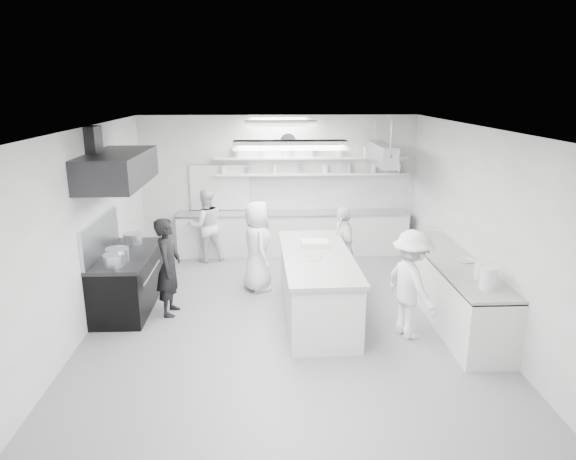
{
  "coord_description": "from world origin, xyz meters",
  "views": [
    {
      "loc": [
        -0.28,
        -7.66,
        3.58
      ],
      "look_at": [
        0.08,
        0.6,
        1.27
      ],
      "focal_mm": 32.02,
      "sensor_mm": 36.0,
      "label": 1
    }
  ],
  "objects_px": {
    "right_counter": "(452,290)",
    "cook_back": "(206,225)",
    "cook_stove": "(169,267)",
    "stove": "(127,282)",
    "prep_island": "(317,287)",
    "back_counter": "(293,233)"
  },
  "relations": [
    {
      "from": "right_counter",
      "to": "stove",
      "type": "bearing_deg",
      "value": 173.48
    },
    {
      "from": "back_counter",
      "to": "prep_island",
      "type": "height_order",
      "value": "prep_island"
    },
    {
      "from": "stove",
      "to": "right_counter",
      "type": "relative_size",
      "value": 0.55
    },
    {
      "from": "right_counter",
      "to": "cook_back",
      "type": "relative_size",
      "value": 2.13
    },
    {
      "from": "right_counter",
      "to": "prep_island",
      "type": "bearing_deg",
      "value": 175.56
    },
    {
      "from": "stove",
      "to": "cook_stove",
      "type": "relative_size",
      "value": 1.12
    },
    {
      "from": "stove",
      "to": "back_counter",
      "type": "height_order",
      "value": "back_counter"
    },
    {
      "from": "stove",
      "to": "cook_back",
      "type": "distance_m",
      "value": 2.62
    },
    {
      "from": "stove",
      "to": "right_counter",
      "type": "height_order",
      "value": "right_counter"
    },
    {
      "from": "back_counter",
      "to": "prep_island",
      "type": "relative_size",
      "value": 1.86
    },
    {
      "from": "cook_stove",
      "to": "cook_back",
      "type": "height_order",
      "value": "cook_stove"
    },
    {
      "from": "prep_island",
      "to": "cook_stove",
      "type": "relative_size",
      "value": 1.67
    },
    {
      "from": "stove",
      "to": "cook_back",
      "type": "xyz_separation_m",
      "value": [
        1.05,
        2.38,
        0.32
      ]
    },
    {
      "from": "back_counter",
      "to": "cook_back",
      "type": "distance_m",
      "value": 1.93
    },
    {
      "from": "back_counter",
      "to": "cook_back",
      "type": "height_order",
      "value": "cook_back"
    },
    {
      "from": "stove",
      "to": "back_counter",
      "type": "relative_size",
      "value": 0.36
    },
    {
      "from": "right_counter",
      "to": "prep_island",
      "type": "distance_m",
      "value": 2.15
    },
    {
      "from": "right_counter",
      "to": "cook_back",
      "type": "distance_m",
      "value": 5.16
    },
    {
      "from": "prep_island",
      "to": "back_counter",
      "type": "bearing_deg",
      "value": 92.24
    },
    {
      "from": "prep_island",
      "to": "cook_stove",
      "type": "distance_m",
      "value": 2.39
    },
    {
      "from": "cook_stove",
      "to": "cook_back",
      "type": "relative_size",
      "value": 1.04
    },
    {
      "from": "prep_island",
      "to": "stove",
      "type": "bearing_deg",
      "value": 170.63
    }
  ]
}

